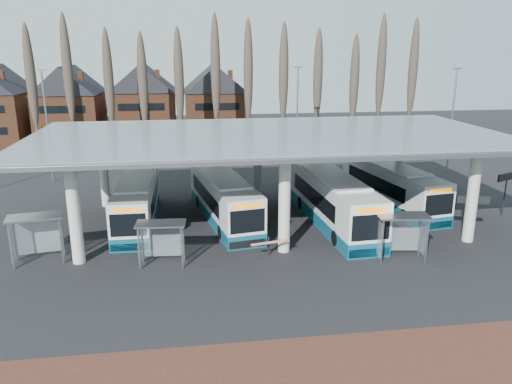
{
  "coord_description": "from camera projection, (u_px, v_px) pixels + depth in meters",
  "views": [
    {
      "loc": [
        -5.66,
        -25.21,
        11.78
      ],
      "look_at": [
        -1.06,
        7.0,
        2.51
      ],
      "focal_mm": 35.0,
      "sensor_mm": 36.0,
      "label": 1
    }
  ],
  "objects": [
    {
      "name": "lamp_post_b",
      "position": [
        297.0,
        114.0,
        52.1
      ],
      "size": [
        0.8,
        0.16,
        10.17
      ],
      "color": "slate",
      "rests_on": "ground"
    },
    {
      "name": "info_sign_0",
      "position": [
        473.0,
        203.0,
        31.51
      ],
      "size": [
        1.9,
        0.74,
        2.93
      ],
      "rotation": [
        0.0,
        0.0,
        -0.33
      ],
      "color": "black",
      "rests_on": "ground"
    },
    {
      "name": "lamp_post_a",
      "position": [
        47.0,
        124.0,
        45.03
      ],
      "size": [
        0.8,
        0.16,
        10.17
      ],
      "color": "slate",
      "rests_on": "ground"
    },
    {
      "name": "station_canopy",
      "position": [
        269.0,
        143.0,
        34.05
      ],
      "size": [
        32.0,
        16.0,
        6.34
      ],
      "color": "silver",
      "rests_on": "ground"
    },
    {
      "name": "bus_1",
      "position": [
        223.0,
        199.0,
        35.65
      ],
      "size": [
        4.46,
        12.0,
        3.26
      ],
      "rotation": [
        0.0,
        0.0,
        0.17
      ],
      "color": "silver",
      "rests_on": "ground"
    },
    {
      "name": "ground",
      "position": [
        292.0,
        268.0,
        28.0
      ],
      "size": [
        140.0,
        140.0,
        0.0
      ],
      "primitive_type": "plane",
      "color": "black",
      "rests_on": "ground"
    },
    {
      "name": "info_sign_1",
      "position": [
        507.0,
        180.0,
        36.17
      ],
      "size": [
        2.03,
        1.01,
        3.23
      ],
      "rotation": [
        0.0,
        0.0,
        0.43
      ],
      "color": "black",
      "rests_on": "ground"
    },
    {
      "name": "bus_2",
      "position": [
        333.0,
        201.0,
        34.77
      ],
      "size": [
        3.42,
        12.68,
        3.49
      ],
      "rotation": [
        0.0,
        0.0,
        0.06
      ],
      "color": "silver",
      "rests_on": "ground"
    },
    {
      "name": "shelter_0",
      "position": [
        36.0,
        228.0,
        28.37
      ],
      "size": [
        3.23,
        2.01,
        2.8
      ],
      "rotation": [
        0.0,
        0.0,
        0.18
      ],
      "color": "gray",
      "rests_on": "ground"
    },
    {
      "name": "bus_3",
      "position": [
        391.0,
        186.0,
        38.92
      ],
      "size": [
        4.33,
        11.98,
        3.26
      ],
      "rotation": [
        0.0,
        0.0,
        0.16
      ],
      "color": "silver",
      "rests_on": "ground"
    },
    {
      "name": "shelter_1",
      "position": [
        161.0,
        234.0,
        28.03
      ],
      "size": [
        2.83,
        1.58,
        2.54
      ],
      "rotation": [
        0.0,
        0.0,
        -0.08
      ],
      "color": "gray",
      "rests_on": "ground"
    },
    {
      "name": "bus_0",
      "position": [
        138.0,
        201.0,
        35.21
      ],
      "size": [
        2.55,
        11.38,
        3.16
      ],
      "rotation": [
        0.0,
        0.0,
        -0.01
      ],
      "color": "silver",
      "rests_on": "ground"
    },
    {
      "name": "poplar_row",
      "position": [
        233.0,
        77.0,
        57.01
      ],
      "size": [
        45.1,
        1.1,
        14.5
      ],
      "color": "#473D33",
      "rests_on": "ground"
    },
    {
      "name": "barrier",
      "position": [
        270.0,
        243.0,
        29.09
      ],
      "size": [
        2.34,
        0.89,
        1.18
      ],
      "rotation": [
        0.0,
        0.0,
        0.22
      ],
      "color": "black",
      "rests_on": "ground"
    },
    {
      "name": "shelter_2",
      "position": [
        402.0,
        227.0,
        28.71
      ],
      "size": [
        3.11,
        1.83,
        2.74
      ],
      "rotation": [
        0.0,
        0.0,
        -0.12
      ],
      "color": "gray",
      "rests_on": "ground"
    },
    {
      "name": "townhouse_row",
      "position": [
        107.0,
        96.0,
        66.12
      ],
      "size": [
        36.8,
        10.3,
        12.25
      ],
      "color": "brown",
      "rests_on": "ground"
    },
    {
      "name": "lamp_post_c",
      "position": [
        452.0,
        119.0,
        48.29
      ],
      "size": [
        0.8,
        0.16,
        10.17
      ],
      "color": "slate",
      "rests_on": "ground"
    }
  ]
}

